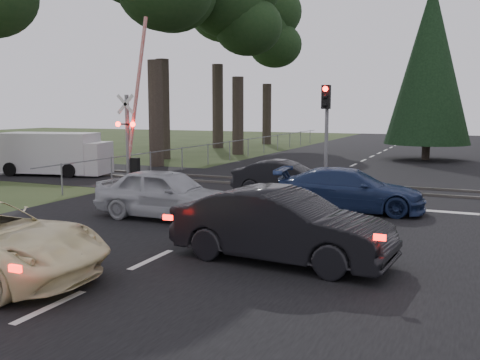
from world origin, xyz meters
The scene contains 17 objects.
ground centered at (0.00, 0.00, 0.00)m, with size 120.00×120.00×0.00m, color #2C3A1A.
road centered at (0.00, 10.00, 0.01)m, with size 14.00×100.00×0.01m, color black.
rail_corridor centered at (0.00, 12.00, 0.01)m, with size 120.00×8.00×0.01m, color black.
stop_line centered at (0.00, 8.20, 0.01)m, with size 13.00×0.35×0.00m, color silver.
rail_near centered at (0.00, 11.20, 0.05)m, with size 120.00×0.12×0.10m, color #59544C.
rail_far centered at (0.00, 12.80, 0.05)m, with size 120.00×0.12×0.10m, color #59544C.
crossing_signal centered at (-7.27, 9.79, 2.06)m, with size 1.62×0.38×6.96m.
traffic_signal_center centered at (1.00, 10.68, 2.81)m, with size 0.32×0.48×4.10m.
euc_tree_c centered at (-9.00, 25.00, 9.51)m, with size 6.00×6.00×13.20m.
euc_tree_e centered at (-11.00, 36.00, 9.51)m, with size 6.00×6.00×13.20m.
conifer_tree centered at (3.50, 26.00, 5.99)m, with size 5.20×5.20×11.00m.
fence_left centered at (-7.80, 22.50, 0.00)m, with size 0.10×36.00×1.20m, color slate, non-canonical shape.
dark_hatchback centered at (2.60, 1.00, 0.77)m, with size 1.63×4.67×1.54m, color black.
silver_car centered at (-1.97, 3.88, 0.74)m, with size 1.74×4.33×1.48m, color #A9ACB1.
blue_sedan centered at (2.71, 7.19, 0.67)m, with size 1.88×4.62×1.34m, color navy.
dark_car_far centered at (-0.20, 9.43, 0.64)m, with size 1.35×3.88×1.28m, color black.
white_van centered at (-12.32, 10.71, 1.04)m, with size 5.51×2.96×2.05m.
Camera 1 is at (6.19, -9.43, 3.23)m, focal length 40.00 mm.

